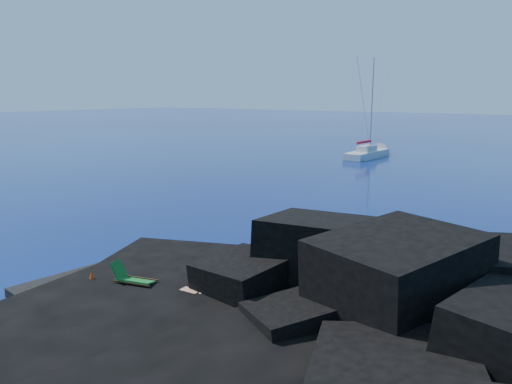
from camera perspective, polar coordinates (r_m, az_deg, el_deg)
ground at (r=23.24m, az=-22.20°, el=-9.45°), size 400.00×400.00×0.00m
headland at (r=17.22m, az=12.67°, el=-16.27°), size 24.00×24.00×3.60m
beach at (r=20.06m, az=-13.95°, el=-12.23°), size 9.08×6.86×0.70m
surf_foam at (r=22.67m, az=-4.31°, el=-9.14°), size 10.00×8.00×0.06m
sailboat at (r=64.35m, az=12.68°, el=3.88°), size 2.69×11.78×12.30m
deck_chair at (r=20.18m, az=-13.62°, el=-9.22°), size 1.84×1.18×1.17m
towel at (r=19.28m, az=-7.52°, el=-11.76°), size 1.94×1.02×0.05m
sunbather at (r=19.22m, az=-7.53°, el=-11.32°), size 1.82×0.62×0.27m
marker_cone at (r=21.20m, az=-18.25°, el=-9.34°), size 0.44×0.44×0.57m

